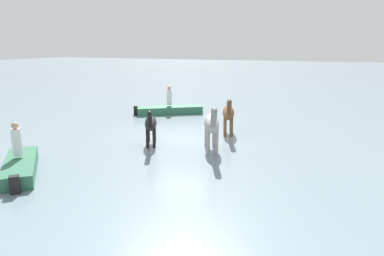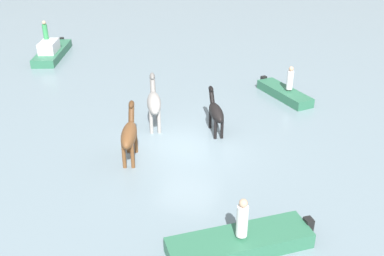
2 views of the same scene
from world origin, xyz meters
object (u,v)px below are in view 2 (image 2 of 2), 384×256
object	(u,v)px
horse_dun_straggler	(129,134)
person_watcher_seated	(290,79)
boat_launch_far	(283,94)
person_boatman_standing	(242,219)
boat_dinghy_port	(241,245)
person_spotter_bow	(45,31)
horse_gray_outer	(154,102)
boat_motor_center	(52,52)
horse_pinto_flank	(216,112)

from	to	relation	value
horse_dun_straggler	person_watcher_seated	world-z (taller)	horse_dun_straggler
horse_dun_straggler	person_watcher_seated	size ratio (longest dim) A/B	2.07
boat_launch_far	person_boatman_standing	size ratio (longest dim) A/B	2.71
horse_dun_straggler	boat_dinghy_port	distance (m)	6.33
person_boatman_standing	person_spotter_bow	world-z (taller)	person_spotter_bow
horse_gray_outer	boat_dinghy_port	world-z (taller)	horse_gray_outer
person_boatman_standing	boat_motor_center	bearing A→B (deg)	47.36
boat_motor_center	boat_launch_far	bearing A→B (deg)	61.77
horse_gray_outer	boat_dinghy_port	xyz separation A→B (m)	(-6.64, -5.22, -0.97)
horse_gray_outer	boat_dinghy_port	bearing A→B (deg)	-165.72
horse_pinto_flank	boat_dinghy_port	world-z (taller)	horse_pinto_flank
horse_pinto_flank	boat_dinghy_port	xyz separation A→B (m)	(-6.84, -2.48, -0.79)
boat_dinghy_port	person_boatman_standing	bearing A→B (deg)	66.00
person_spotter_bow	horse_dun_straggler	bearing A→B (deg)	-134.43
boat_launch_far	person_spotter_bow	world-z (taller)	person_spotter_bow
boat_motor_center	person_boatman_standing	xyz separation A→B (m)	(-14.31, -15.54, 0.80)
person_watcher_seated	boat_motor_center	bearing A→B (deg)	80.20
horse_pinto_flank	person_spotter_bow	distance (m)	15.23
boat_motor_center	person_watcher_seated	size ratio (longest dim) A/B	4.42
horse_dun_straggler	boat_launch_far	xyz separation A→B (m)	(8.03, -4.97, -0.91)
boat_motor_center	person_boatman_standing	bearing A→B (deg)	28.39
horse_pinto_flank	person_boatman_standing	distance (m)	7.34
boat_dinghy_port	person_watcher_seated	size ratio (longest dim) A/B	3.40
horse_dun_straggler	boat_motor_center	size ratio (longest dim) A/B	0.47
horse_gray_outer	person_spotter_bow	xyz separation A→B (m)	(7.58, 10.56, 0.62)
boat_launch_far	person_spotter_bow	distance (m)	15.97
horse_gray_outer	person_boatman_standing	distance (m)	8.50
horse_pinto_flank	boat_motor_center	world-z (taller)	horse_pinto_flank
person_spotter_bow	person_watcher_seated	size ratio (longest dim) A/B	1.00
boat_motor_center	person_watcher_seated	xyz separation A→B (m)	(-2.71, -15.70, 0.79)
boat_dinghy_port	boat_launch_far	world-z (taller)	boat_dinghy_port
boat_motor_center	horse_gray_outer	bearing A→B (deg)	34.60
horse_pinto_flank	boat_dinghy_port	bearing A→B (deg)	172.77
boat_dinghy_port	person_boatman_standing	size ratio (longest dim) A/B	3.40
horse_gray_outer	person_watcher_seated	world-z (taller)	horse_gray_outer
horse_dun_straggler	boat_motor_center	world-z (taller)	horse_dun_straggler
horse_gray_outer	person_boatman_standing	size ratio (longest dim) A/B	2.16
boat_dinghy_port	boat_launch_far	size ratio (longest dim) A/B	1.25
horse_gray_outer	person_spotter_bow	distance (m)	13.01
boat_motor_center	person_watcher_seated	distance (m)	15.95
person_spotter_bow	person_watcher_seated	distance (m)	16.19
boat_dinghy_port	person_watcher_seated	bearing A→B (deg)	-125.02
horse_gray_outer	horse_dun_straggler	bearing A→B (deg)	159.37
boat_dinghy_port	boat_motor_center	xyz separation A→B (m)	(14.24, 15.52, 0.16)
person_boatman_standing	person_spotter_bow	size ratio (longest dim) A/B	1.00
boat_dinghy_port	boat_launch_far	distance (m)	11.73
boat_dinghy_port	horse_gray_outer	bearing A→B (deg)	-85.97
horse_dun_straggler	horse_gray_outer	size ratio (longest dim) A/B	0.96
boat_launch_far	person_watcher_seated	distance (m)	1.00
horse_pinto_flank	boat_launch_far	distance (m)	5.50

